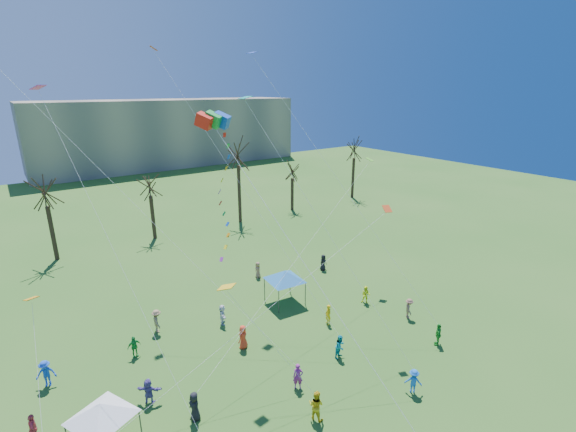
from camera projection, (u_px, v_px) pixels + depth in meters
distant_building at (170, 133)px, 94.16m from camera, size 60.00×14.00×15.00m
bare_tree_row at (178, 177)px, 48.89m from camera, size 71.19×7.89×12.26m
big_box_kite at (229, 199)px, 22.14m from camera, size 2.65×7.35×18.61m
canopy_tent_white at (101, 411)px, 19.88m from camera, size 3.41×3.41×2.81m
canopy_tent_blue at (285, 275)px, 33.84m from camera, size 3.93×3.93×2.96m
festival_crowd at (240, 355)px, 26.35m from camera, size 26.51×19.64×1.85m
small_kites_aloft at (214, 155)px, 25.27m from camera, size 29.70×19.57×32.22m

